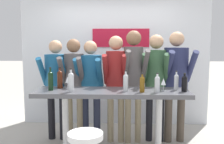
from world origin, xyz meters
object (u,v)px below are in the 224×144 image
at_px(person_far_left, 56,79).
at_px(person_left, 74,78).
at_px(wine_glass_1, 163,82).
at_px(person_far_right, 176,75).
at_px(tasting_table, 112,101).
at_px(person_right, 156,76).
at_px(wine_bottle_1, 126,82).
at_px(wine_bottle_3, 51,80).
at_px(wine_bottle_6, 184,83).
at_px(wine_bottle_7, 71,81).
at_px(person_center, 116,76).
at_px(wine_bottle_0, 142,83).
at_px(wine_bottle_2, 60,78).
at_px(wine_glass_0, 68,80).
at_px(wine_bottle_4, 157,83).
at_px(wine_bottle_5, 176,81).
at_px(person_center_right, 134,72).
at_px(person_center_left, 91,80).

relative_size(person_far_left, person_left, 0.99).
distance_m(person_left, wine_glass_1, 1.49).
xyz_separation_m(person_far_left, person_far_right, (1.99, -0.04, 0.08)).
bearing_deg(tasting_table, person_far_right, 30.62).
relative_size(person_right, wine_bottle_1, 6.09).
bearing_deg(person_far_left, wine_bottle_3, -77.37).
distance_m(wine_bottle_3, wine_bottle_6, 1.86).
xyz_separation_m(person_left, wine_bottle_7, (0.10, -0.71, 0.05)).
distance_m(person_center, wine_bottle_0, 0.79).
distance_m(person_center, wine_bottle_2, 0.92).
bearing_deg(wine_bottle_2, person_left, 73.56).
relative_size(person_left, wine_glass_0, 9.68).
distance_m(wine_bottle_6, wine_glass_1, 0.28).
bearing_deg(wine_bottle_4, wine_bottle_3, 175.89).
bearing_deg(wine_bottle_6, wine_glass_1, 174.92).
relative_size(wine_bottle_2, wine_bottle_7, 0.97).
bearing_deg(person_right, wine_bottle_0, -102.64).
distance_m(person_left, person_far_right, 1.67).
bearing_deg(tasting_table, wine_bottle_4, -12.64).
bearing_deg(wine_bottle_1, wine_bottle_6, 1.65).
height_order(wine_bottle_1, wine_glass_1, wine_bottle_1).
xyz_separation_m(person_right, wine_bottle_5, (0.22, -0.55, -0.01)).
distance_m(person_center_right, wine_bottle_5, 0.76).
height_order(person_left, person_far_right, person_far_right).
bearing_deg(wine_glass_1, person_right, 91.80).
bearing_deg(person_right, person_center_right, -160.85).
distance_m(wine_bottle_0, wine_bottle_6, 0.59).
relative_size(person_center_right, wine_bottle_7, 5.68).
relative_size(person_far_left, person_right, 0.95).
bearing_deg(wine_bottle_0, wine_glass_0, 167.12).
bearing_deg(person_left, person_far_left, 170.27).
bearing_deg(person_far_left, tasting_table, -29.72).
bearing_deg(wine_bottle_0, wine_bottle_4, -3.38).
xyz_separation_m(person_left, wine_bottle_4, (1.26, -0.71, 0.03)).
relative_size(tasting_table, person_center, 1.22).
bearing_deg(person_center, tasting_table, -92.26).
height_order(person_far_left, person_center_left, person_far_left).
bearing_deg(wine_bottle_2, person_far_right, 14.52).
bearing_deg(wine_glass_0, person_center, 32.79).
bearing_deg(person_left, wine_bottle_7, -79.13).
xyz_separation_m(wine_bottle_4, wine_bottle_7, (-1.17, -0.00, 0.02)).
bearing_deg(person_far_left, person_center, -0.34).
relative_size(person_far_left, wine_bottle_0, 6.52).
bearing_deg(person_left, wine_bottle_6, -17.49).
bearing_deg(wine_bottle_1, wine_glass_1, 5.26).
xyz_separation_m(wine_bottle_2, wine_bottle_3, (-0.09, -0.17, 0.00)).
distance_m(person_left, wine_glass_0, 0.45).
relative_size(wine_bottle_1, wine_bottle_7, 0.90).
bearing_deg(wine_bottle_1, person_left, 142.56).
bearing_deg(person_right, wine_bottle_1, -118.03).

